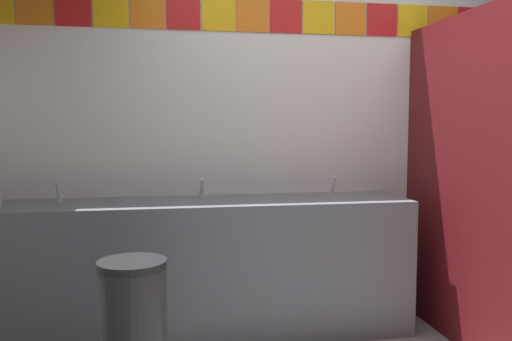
% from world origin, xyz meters
% --- Properties ---
extents(wall_back, '(4.43, 0.09, 2.60)m').
position_xyz_m(wall_back, '(0.00, 1.46, 1.31)').
color(wall_back, white).
rests_on(wall_back, ground_plane).
extents(vanity_counter, '(2.66, 0.55, 0.88)m').
position_xyz_m(vanity_counter, '(-0.83, 1.15, 0.45)').
color(vanity_counter, slate).
rests_on(vanity_counter, ground_plane).
extents(faucet_left, '(0.04, 0.10, 0.14)m').
position_xyz_m(faucet_left, '(-1.72, 1.24, 0.93)').
color(faucet_left, silver).
rests_on(faucet_left, vanity_counter).
extents(faucet_center, '(0.04, 0.10, 0.14)m').
position_xyz_m(faucet_center, '(-0.83, 1.24, 0.93)').
color(faucet_center, silver).
rests_on(faucet_center, vanity_counter).
extents(faucet_right, '(0.04, 0.10, 0.14)m').
position_xyz_m(faucet_right, '(0.05, 1.24, 0.93)').
color(faucet_right, silver).
rests_on(faucet_right, vanity_counter).
extents(stall_divider, '(0.92, 1.34, 2.03)m').
position_xyz_m(stall_divider, '(0.88, 0.50, 1.01)').
color(stall_divider, maroon).
rests_on(stall_divider, ground_plane).
extents(toilet, '(0.39, 0.49, 0.74)m').
position_xyz_m(toilet, '(1.23, 0.96, 0.30)').
color(toilet, white).
rests_on(toilet, ground_plane).
extents(trash_bin, '(0.33, 0.33, 0.72)m').
position_xyz_m(trash_bin, '(-1.23, 0.34, 0.36)').
color(trash_bin, '#333338').
rests_on(trash_bin, ground_plane).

